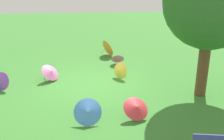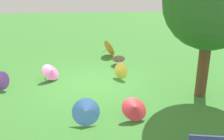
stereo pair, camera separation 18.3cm
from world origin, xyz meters
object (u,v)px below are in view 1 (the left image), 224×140
(parasol_pink_0, at_px, (51,72))
(parasol_blue_0, at_px, (88,112))
(parasol_yellow_0, at_px, (119,70))
(parasol_purple_2, at_px, (0,82))
(parasol_red_0, at_px, (136,108))
(parasol_pink_2, at_px, (118,58))
(shade_tree, at_px, (211,3))
(parasol_orange_0, at_px, (109,47))

(parasol_pink_0, bearing_deg, parasol_blue_0, 111.91)
(parasol_yellow_0, relative_size, parasol_blue_0, 0.88)
(parasol_yellow_0, bearing_deg, parasol_blue_0, 67.87)
(parasol_pink_0, xyz_separation_m, parasol_purple_2, (1.71, 0.77, -0.02))
(parasol_red_0, relative_size, parasol_pink_2, 1.47)
(parasol_purple_2, bearing_deg, parasol_blue_0, 139.81)
(parasol_pink_0, relative_size, parasol_purple_2, 1.25)
(parasol_yellow_0, bearing_deg, shade_tree, 145.19)
(parasol_yellow_0, bearing_deg, parasol_orange_0, -88.18)
(shade_tree, distance_m, parasol_pink_0, 6.22)
(parasol_red_0, bearing_deg, parasol_purple_2, -29.45)
(parasol_yellow_0, relative_size, parasol_purple_2, 0.94)
(parasol_pink_2, bearing_deg, parasol_purple_2, 28.58)
(parasol_yellow_0, height_order, parasol_red_0, parasol_yellow_0)
(parasol_red_0, height_order, parasol_blue_0, parasol_blue_0)
(parasol_red_0, distance_m, parasol_pink_2, 4.99)
(parasol_red_0, relative_size, parasol_orange_0, 0.94)
(parasol_purple_2, height_order, parasol_pink_2, parasol_purple_2)
(parasol_pink_2, bearing_deg, shade_tree, 124.14)
(parasol_blue_0, bearing_deg, parasol_yellow_0, -112.13)
(shade_tree, relative_size, parasol_pink_0, 4.86)
(parasol_orange_0, height_order, parasol_pink_2, parasol_orange_0)
(parasol_red_0, xyz_separation_m, parasol_purple_2, (4.45, -2.51, -0.02))
(parasol_yellow_0, height_order, parasol_pink_2, parasol_yellow_0)
(shade_tree, bearing_deg, parasol_pink_2, -55.86)
(parasol_red_0, height_order, parasol_purple_2, parasol_purple_2)
(parasol_yellow_0, height_order, parasol_orange_0, parasol_orange_0)
(parasol_pink_0, height_order, parasol_blue_0, parasol_blue_0)
(parasol_purple_2, bearing_deg, parasol_yellow_0, -170.99)
(parasol_purple_2, relative_size, parasol_blue_0, 0.94)
(parasol_purple_2, bearing_deg, parasol_red_0, 150.55)
(parasol_orange_0, bearing_deg, parasol_purple_2, 42.15)
(shade_tree, distance_m, parasol_red_0, 3.99)
(parasol_pink_0, distance_m, parasol_purple_2, 1.88)
(parasol_yellow_0, distance_m, parasol_blue_0, 3.54)
(parasol_yellow_0, xyz_separation_m, parasol_red_0, (-0.06, 3.21, 0.03))
(shade_tree, bearing_deg, parasol_yellow_0, -34.81)
(parasol_yellow_0, distance_m, parasol_pink_2, 1.79)
(parasol_red_0, xyz_separation_m, parasol_blue_0, (1.39, 0.07, -0.01))
(parasol_yellow_0, xyz_separation_m, parasol_blue_0, (1.33, 3.28, 0.02))
(parasol_pink_0, distance_m, parasol_blue_0, 3.61)
(parasol_pink_0, relative_size, parasol_pink_2, 1.52)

